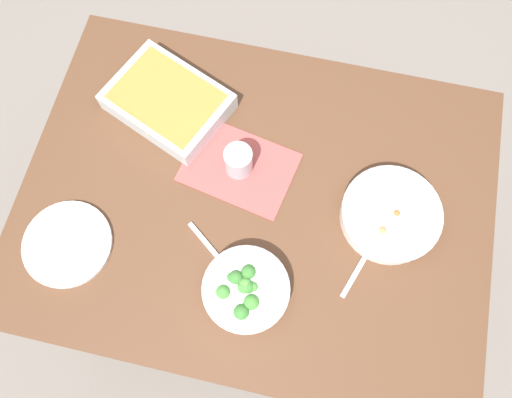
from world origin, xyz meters
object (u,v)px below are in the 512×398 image
object	(u,v)px
drink_cup	(239,162)
spoon_by_broccoli	(218,257)
baking_dish	(168,101)
broccoli_bowl	(246,290)
stew_bowl	(390,215)
spoon_by_stew	(365,258)
side_plate	(67,244)

from	to	relation	value
drink_cup	spoon_by_broccoli	xyz separation A→B (m)	(-0.00, 0.24, -0.03)
drink_cup	baking_dish	bearing A→B (deg)	-30.22
baking_dish	spoon_by_broccoli	xyz separation A→B (m)	(-0.23, 0.37, -0.03)
broccoli_bowl	spoon_by_broccoli	distance (m)	0.11
drink_cup	spoon_by_broccoli	world-z (taller)	drink_cup
stew_bowl	spoon_by_stew	world-z (taller)	stew_bowl
baking_dish	spoon_by_broccoli	distance (m)	0.44
spoon_by_broccoli	drink_cup	bearing A→B (deg)	-88.87
side_plate	spoon_by_stew	xyz separation A→B (m)	(-0.72, -0.13, -0.00)
baking_dish	drink_cup	distance (m)	0.26
stew_bowl	spoon_by_broccoli	world-z (taller)	stew_bowl
broccoli_bowl	spoon_by_stew	xyz separation A→B (m)	(-0.26, -0.14, -0.03)
baking_dish	drink_cup	size ratio (longest dim) A/B	4.26
spoon_by_stew	drink_cup	bearing A→B (deg)	-25.02
broccoli_bowl	drink_cup	size ratio (longest dim) A/B	2.43
stew_bowl	drink_cup	size ratio (longest dim) A/B	2.90
side_plate	spoon_by_stew	world-z (taller)	side_plate
baking_dish	spoon_by_broccoli	size ratio (longest dim) A/B	2.39
spoon_by_stew	spoon_by_broccoli	bearing A→B (deg)	12.52
drink_cup	spoon_by_broccoli	bearing A→B (deg)	91.13
stew_bowl	broccoli_bowl	bearing A→B (deg)	39.93
broccoli_bowl	side_plate	xyz separation A→B (m)	(0.46, -0.02, -0.02)
broccoli_bowl	baking_dish	xyz separation A→B (m)	(0.31, -0.44, 0.00)
stew_bowl	spoon_by_stew	xyz separation A→B (m)	(0.04, 0.11, -0.03)
spoon_by_stew	spoon_by_broccoli	world-z (taller)	same
broccoli_bowl	spoon_by_broccoli	world-z (taller)	broccoli_bowl
stew_bowl	spoon_by_stew	size ratio (longest dim) A/B	1.44
drink_cup	spoon_by_broccoli	distance (m)	0.25
broccoli_bowl	spoon_by_broccoli	xyz separation A→B (m)	(0.09, -0.07, -0.03)
side_plate	spoon_by_stew	size ratio (longest dim) A/B	1.29
stew_bowl	drink_cup	distance (m)	0.40
side_plate	baking_dish	bearing A→B (deg)	-108.40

